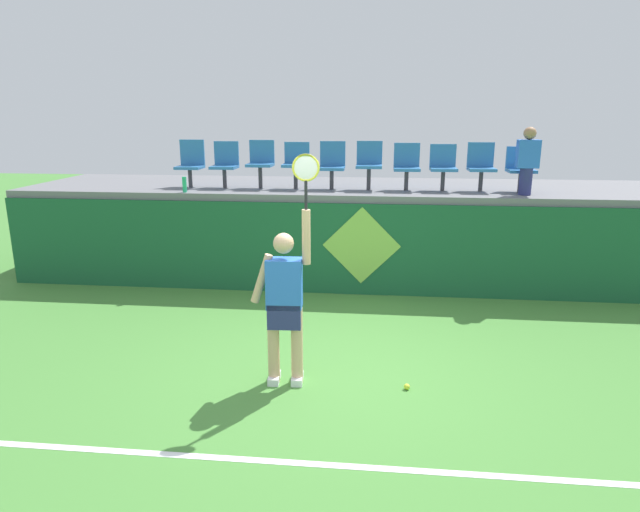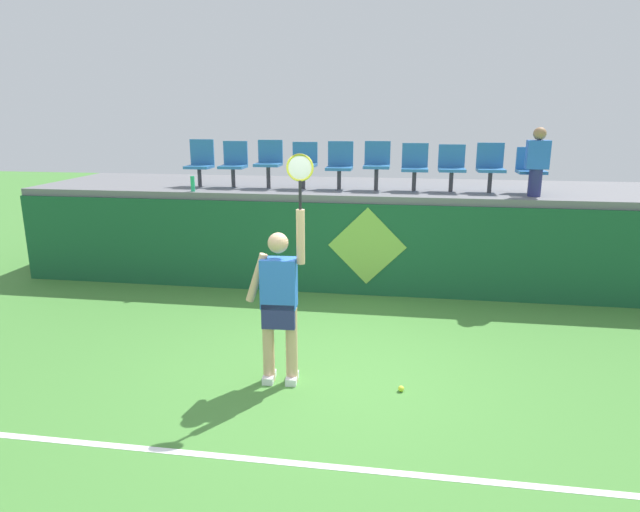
# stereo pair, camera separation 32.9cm
# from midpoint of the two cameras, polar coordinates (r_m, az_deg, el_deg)

# --- Properties ---
(ground_plane) EXTENTS (40.00, 40.00, 0.00)m
(ground_plane) POSITION_cam_midpoint_polar(r_m,az_deg,el_deg) (6.46, -0.26, -12.29)
(ground_plane) COLOR #478438
(court_back_wall) EXTENTS (11.73, 0.20, 1.51)m
(court_back_wall) POSITION_cam_midpoint_polar(r_m,az_deg,el_deg) (9.08, 1.86, 0.79)
(court_back_wall) COLOR #195633
(court_back_wall) RESTS_ON ground_plane
(spectator_platform) EXTENTS (11.73, 2.65, 0.12)m
(spectator_platform) POSITION_cam_midpoint_polar(r_m,az_deg,el_deg) (10.17, 2.44, 6.97)
(spectator_platform) COLOR slate
(spectator_platform) RESTS_ON court_back_wall
(court_baseline_stripe) EXTENTS (10.56, 0.08, 0.01)m
(court_baseline_stripe) POSITION_cam_midpoint_polar(r_m,az_deg,el_deg) (5.05, -2.48, -20.73)
(court_baseline_stripe) COLOR white
(court_baseline_stripe) RESTS_ON ground_plane
(tennis_player) EXTENTS (0.75, 0.28, 2.53)m
(tennis_player) POSITION_cam_midpoint_polar(r_m,az_deg,el_deg) (5.98, -5.22, -4.60)
(tennis_player) COLOR white
(tennis_player) RESTS_ON ground_plane
(tennis_ball) EXTENTS (0.07, 0.07, 0.07)m
(tennis_ball) POSITION_cam_midpoint_polar(r_m,az_deg,el_deg) (6.21, 7.44, -13.28)
(tennis_ball) COLOR #D1E533
(tennis_ball) RESTS_ON ground_plane
(water_bottle) EXTENTS (0.07, 0.07, 0.26)m
(water_bottle) POSITION_cam_midpoint_polar(r_m,az_deg,el_deg) (9.55, -14.81, 7.15)
(water_bottle) COLOR #26B272
(water_bottle) RESTS_ON spectator_platform
(stadium_chair_0) EXTENTS (0.44, 0.42, 0.83)m
(stadium_chair_0) POSITION_cam_midpoint_polar(r_m,az_deg,el_deg) (10.23, -14.13, 9.42)
(stadium_chair_0) COLOR #38383D
(stadium_chair_0) RESTS_ON spectator_platform
(stadium_chair_1) EXTENTS (0.44, 0.42, 0.80)m
(stadium_chair_1) POSITION_cam_midpoint_polar(r_m,az_deg,el_deg) (10.03, -10.73, 9.48)
(stadium_chair_1) COLOR #38383D
(stadium_chair_1) RESTS_ON spectator_platform
(stadium_chair_2) EXTENTS (0.44, 0.42, 0.83)m
(stadium_chair_2) POSITION_cam_midpoint_polar(r_m,az_deg,el_deg) (9.86, -7.11, 9.73)
(stadium_chair_2) COLOR #38383D
(stadium_chair_2) RESTS_ON spectator_platform
(stadium_chair_3) EXTENTS (0.44, 0.42, 0.79)m
(stadium_chair_3) POSITION_cam_midpoint_polar(r_m,az_deg,el_deg) (9.73, -3.47, 9.68)
(stadium_chair_3) COLOR #38383D
(stadium_chair_3) RESTS_ON spectator_platform
(stadium_chair_4) EXTENTS (0.44, 0.42, 0.81)m
(stadium_chair_4) POSITION_cam_midpoint_polar(r_m,az_deg,el_deg) (9.66, 0.27, 9.57)
(stadium_chair_4) COLOR #38383D
(stadium_chair_4) RESTS_ON spectator_platform
(stadium_chair_5) EXTENTS (0.44, 0.42, 0.82)m
(stadium_chair_5) POSITION_cam_midpoint_polar(r_m,az_deg,el_deg) (9.61, 4.12, 9.64)
(stadium_chair_5) COLOR #38383D
(stadium_chair_5) RESTS_ON spectator_platform
(stadium_chair_6) EXTENTS (0.44, 0.42, 0.79)m
(stadium_chair_6) POSITION_cam_midpoint_polar(r_m,az_deg,el_deg) (9.61, 7.98, 9.36)
(stadium_chair_6) COLOR #38383D
(stadium_chair_6) RESTS_ON spectator_platform
(stadium_chair_7) EXTENTS (0.44, 0.42, 0.77)m
(stadium_chair_7) POSITION_cam_midpoint_polar(r_m,az_deg,el_deg) (9.65, 11.66, 9.20)
(stadium_chair_7) COLOR #38383D
(stadium_chair_7) RESTS_ON spectator_platform
(stadium_chair_8) EXTENTS (0.44, 0.42, 0.81)m
(stadium_chair_8) POSITION_cam_midpoint_polar(r_m,az_deg,el_deg) (9.73, 15.39, 9.11)
(stadium_chair_8) COLOR #38383D
(stadium_chair_8) RESTS_ON spectator_platform
(stadium_chair_9) EXTENTS (0.44, 0.42, 0.74)m
(stadium_chair_9) POSITION_cam_midpoint_polar(r_m,az_deg,el_deg) (9.85, 19.12, 8.70)
(stadium_chair_9) COLOR #38383D
(stadium_chair_9) RESTS_ON spectator_platform
(spectator_0) EXTENTS (0.34, 0.20, 1.07)m
(spectator_0) POSITION_cam_midpoint_polar(r_m,az_deg,el_deg) (9.44, 19.73, 9.35)
(spectator_0) COLOR navy
(spectator_0) RESTS_ON spectator_platform
(wall_signage_mount) EXTENTS (1.27, 0.01, 1.47)m
(wall_signage_mount) POSITION_cam_midpoint_polar(r_m,az_deg,el_deg) (9.17, 3.20, -3.99)
(wall_signage_mount) COLOR #195633
(wall_signage_mount) RESTS_ON ground_plane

